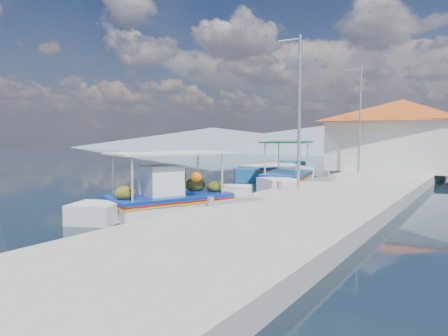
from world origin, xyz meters
The scene contains 10 objects.
ground centered at (0.00, 0.00, 0.00)m, with size 160.00×160.00×0.00m, color black.
quay centered at (5.90, 6.00, 0.25)m, with size 5.00×44.00×0.50m, color #9C9991.
bollards centered at (3.80, 5.25, 0.65)m, with size 0.20×17.20×0.30m.
main_caique centered at (1.76, -2.46, 0.45)m, with size 3.83×6.51×2.33m.
caique_green_canopy centered at (2.03, 6.96, 0.39)m, with size 3.05×6.84×2.62m.
caique_blue_hull centered at (-0.75, 10.66, 0.34)m, with size 2.79×6.93×1.25m.
caique_far centered at (2.20, 15.57, 0.43)m, with size 2.85×6.47×2.32m.
harbor_building centered at (6.20, 15.00, 2.78)m, with size 10.49×10.49×4.40m.
lamp_post_near centered at (4.51, 2.00, 3.85)m, with size 1.21×0.14×6.00m.
lamp_post_far centered at (4.51, 11.00, 3.85)m, with size 1.21×0.14×6.00m.
Camera 1 is at (10.98, -13.74, 2.66)m, focal length 34.45 mm.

